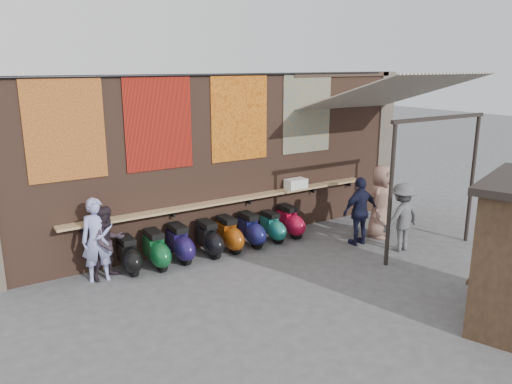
% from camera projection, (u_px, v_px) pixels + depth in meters
% --- Properties ---
extents(ground, '(70.00, 70.00, 0.00)m').
position_uv_depth(ground, '(291.00, 277.00, 10.16)').
color(ground, '#474749').
rests_on(ground, ground).
extents(brick_wall, '(10.00, 0.40, 4.00)m').
position_uv_depth(brick_wall, '(224.00, 160.00, 11.85)').
color(brick_wall, brown).
rests_on(brick_wall, ground).
extents(pier_right, '(0.50, 0.50, 4.00)m').
position_uv_depth(pier_right, '(379.00, 142.00, 14.60)').
color(pier_right, '#4C4238').
rests_on(pier_right, ground).
extents(eating_counter, '(8.00, 0.32, 0.05)m').
position_uv_depth(eating_counter, '(233.00, 200.00, 11.78)').
color(eating_counter, '#9E7A51').
rests_on(eating_counter, brick_wall).
extents(shelf_box, '(0.55, 0.31, 0.25)m').
position_uv_depth(shelf_box, '(296.00, 184.00, 12.69)').
color(shelf_box, white).
rests_on(shelf_box, eating_counter).
extents(tapestry_redgold, '(1.50, 0.02, 2.00)m').
position_uv_depth(tapestry_redgold, '(65.00, 129.00, 9.53)').
color(tapestry_redgold, maroon).
rests_on(tapestry_redgold, brick_wall).
extents(tapestry_sun, '(1.50, 0.02, 2.00)m').
position_uv_depth(tapestry_sun, '(159.00, 123.00, 10.53)').
color(tapestry_sun, red).
rests_on(tapestry_sun, brick_wall).
extents(tapestry_orange, '(1.50, 0.02, 2.00)m').
position_uv_depth(tapestry_orange, '(240.00, 118.00, 11.58)').
color(tapestry_orange, orange).
rests_on(tapestry_orange, brick_wall).
extents(tapestry_multi, '(1.50, 0.02, 2.00)m').
position_uv_depth(tapestry_multi, '(307.00, 113.00, 12.64)').
color(tapestry_multi, '#246084').
rests_on(tapestry_multi, brick_wall).
extents(hang_rail, '(9.50, 0.06, 0.06)m').
position_uv_depth(hang_rail, '(228.00, 75.00, 11.17)').
color(hang_rail, black).
rests_on(hang_rail, brick_wall).
extents(scooter_stool_0, '(0.36, 0.79, 0.75)m').
position_uv_depth(scooter_stool_0, '(128.00, 255.00, 10.30)').
color(scooter_stool_0, black).
rests_on(scooter_stool_0, ground).
extents(scooter_stool_1, '(0.38, 0.85, 0.80)m').
position_uv_depth(scooter_stool_1, '(156.00, 250.00, 10.54)').
color(scooter_stool_1, '#105428').
rests_on(scooter_stool_1, ground).
extents(scooter_stool_2, '(0.39, 0.86, 0.81)m').
position_uv_depth(scooter_stool_2, '(180.00, 244.00, 10.89)').
color(scooter_stool_2, '#1F144E').
rests_on(scooter_stool_2, ground).
extents(scooter_stool_3, '(0.37, 0.83, 0.79)m').
position_uv_depth(scooter_stool_3, '(209.00, 239.00, 11.21)').
color(scooter_stool_3, black).
rests_on(scooter_stool_3, ground).
extents(scooter_stool_4, '(0.38, 0.84, 0.80)m').
position_uv_depth(scooter_stool_4, '(228.00, 234.00, 11.50)').
color(scooter_stool_4, '#92410D').
rests_on(scooter_stool_4, ground).
extents(scooter_stool_5, '(0.37, 0.83, 0.79)m').
position_uv_depth(scooter_stool_5, '(250.00, 230.00, 11.83)').
color(scooter_stool_5, '#16174F').
rests_on(scooter_stool_5, ground).
extents(scooter_stool_6, '(0.34, 0.76, 0.72)m').
position_uv_depth(scooter_stool_6, '(272.00, 227.00, 12.16)').
color(scooter_stool_6, '#1C7166').
rests_on(scooter_stool_6, ground).
extents(scooter_stool_7, '(0.37, 0.82, 0.78)m').
position_uv_depth(scooter_stool_7, '(289.00, 221.00, 12.47)').
color(scooter_stool_7, '#B00D2F').
rests_on(scooter_stool_7, ground).
extents(diner_left, '(0.67, 0.50, 1.69)m').
position_uv_depth(diner_left, '(97.00, 240.00, 9.83)').
color(diner_left, '#9298D5').
rests_on(diner_left, ground).
extents(diner_right, '(0.86, 0.75, 1.50)m').
position_uv_depth(diner_right, '(108.00, 243.00, 9.97)').
color(diner_right, '#291F27').
rests_on(diner_right, ground).
extents(shopper_navy, '(1.00, 0.48, 1.65)m').
position_uv_depth(shopper_navy, '(360.00, 211.00, 11.82)').
color(shopper_navy, black).
rests_on(shopper_navy, ground).
extents(shopper_grey, '(1.04, 0.60, 1.60)m').
position_uv_depth(shopper_grey, '(402.00, 217.00, 11.46)').
color(shopper_grey, '#545558').
rests_on(shopper_grey, ground).
extents(shopper_tan, '(1.05, 0.89, 1.83)m').
position_uv_depth(shopper_tan, '(380.00, 201.00, 12.32)').
color(shopper_tan, '#90695B').
rests_on(shopper_tan, ground).
extents(stall_sign, '(1.14, 0.44, 0.50)m').
position_uv_depth(stall_sign, '(489.00, 219.00, 8.33)').
color(stall_sign, gold).
rests_on(stall_sign, market_stall).
extents(stall_shelf, '(1.73, 0.69, 0.06)m').
position_uv_depth(stall_shelf, '(484.00, 266.00, 8.54)').
color(stall_shelf, '#473321').
rests_on(stall_shelf, market_stall).
extents(awning_canvas, '(3.20, 3.28, 0.97)m').
position_uv_depth(awning_canvas, '(389.00, 93.00, 11.85)').
color(awning_canvas, beige).
rests_on(awning_canvas, brick_wall).
extents(awning_ledger, '(3.30, 0.08, 0.12)m').
position_uv_depth(awning_ledger, '(344.00, 74.00, 13.04)').
color(awning_ledger, '#33261C').
rests_on(awning_ledger, brick_wall).
extents(awning_header, '(3.00, 0.08, 0.08)m').
position_uv_depth(awning_header, '(440.00, 118.00, 10.75)').
color(awning_header, black).
rests_on(awning_header, awning_post_left).
extents(awning_post_left, '(0.09, 0.09, 3.10)m').
position_uv_depth(awning_post_left, '(390.00, 196.00, 10.39)').
color(awning_post_left, black).
rests_on(awning_post_left, ground).
extents(awning_post_right, '(0.09, 0.09, 3.10)m').
position_uv_depth(awning_post_right, '(472.00, 179.00, 11.87)').
color(awning_post_right, black).
rests_on(awning_post_right, ground).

